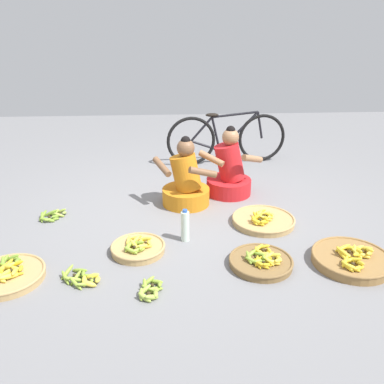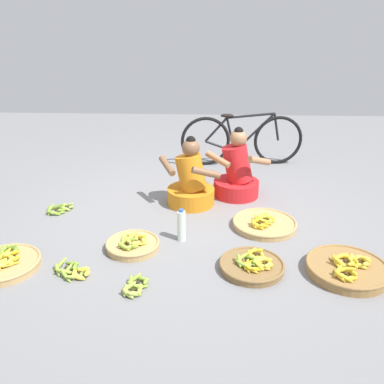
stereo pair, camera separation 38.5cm
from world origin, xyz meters
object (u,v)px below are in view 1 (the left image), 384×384
Objects in this scene: vendor_woman_front at (186,183)px; banana_basket_back_right at (7,275)px; water_bottle at (185,226)px; loose_bananas_back_left at (52,215)px; banana_basket_back_center at (263,220)px; banana_basket_near_vendor at (351,259)px; loose_bananas_near_bicycle at (150,290)px; banana_basket_front_left at (261,261)px; banana_basket_mid_left at (138,248)px; loose_bananas_front_center at (83,278)px; vendor_woman_behind at (229,173)px; bicycle_leaning at (227,138)px.

vendor_woman_front reaches higher than banana_basket_back_right.
loose_bananas_back_left is at bearing 157.94° from water_bottle.
banana_basket_back_center is 0.95m from banana_basket_near_vendor.
loose_bananas_back_left reaches higher than loose_bananas_near_bicycle.
banana_basket_near_vendor is 1.68m from loose_bananas_near_bicycle.
loose_bananas_back_left is (-1.95, 1.00, -0.01)m from banana_basket_front_left.
water_bottle is at bearing 23.01° from banana_basket_mid_left.
banana_basket_mid_left is (-0.47, -0.99, -0.20)m from vendor_woman_front.
banana_basket_mid_left is 1.45× the size of loose_bananas_front_center.
banana_basket_back_right reaches higher than loose_bananas_front_center.
water_bottle is (-0.61, 0.46, 0.11)m from banana_basket_front_left.
vendor_woman_behind is 2.46× the size of loose_bananas_front_center.
loose_bananas_front_center is at bearing -144.67° from water_bottle.
vendor_woman_front is 1.99m from banana_basket_back_right.
vendor_woman_front is 0.95× the size of vendor_woman_behind.
banana_basket_mid_left is 1.81m from banana_basket_near_vendor.
loose_bananas_back_left is at bearing 141.85° from banana_basket_mid_left.
water_bottle reaches higher than loose_bananas_front_center.
banana_basket_front_left is at bearing 178.26° from banana_basket_near_vendor.
banana_basket_mid_left is at bearing 19.26° from banana_basket_back_right.
vendor_woman_front is 1.33× the size of banana_basket_back_right.
banana_basket_mid_left is 0.47m from water_bottle.
banana_basket_mid_left reaches higher than banana_basket_back_center.
banana_basket_near_vendor is (0.67, -2.67, -0.31)m from bicycle_leaning.
banana_basket_back_center is 0.97× the size of banana_basket_near_vendor.
water_bottle is at bearing 20.40° from banana_basket_back_right.
vendor_woman_front reaches higher than water_bottle.
banana_basket_back_center is 0.77m from banana_basket_front_left.
loose_bananas_back_left is at bearing 173.18° from banana_basket_back_center.
banana_basket_back_center is at bearing 44.02° from loose_bananas_near_bicycle.
banana_basket_near_vendor is at bearing 9.84° from loose_bananas_near_bicycle.
banana_basket_mid_left is at bearing 170.46° from banana_basket_near_vendor.
banana_basket_near_vendor reaches higher than loose_bananas_back_left.
loose_bananas_back_left is at bearing 159.27° from banana_basket_near_vendor.
bicycle_leaning is 3.18m from loose_bananas_front_center.
banana_basket_back_right is (-0.99, -0.35, 0.00)m from banana_basket_mid_left.
banana_basket_near_vendor reaches higher than loose_bananas_front_center.
vendor_woman_behind is 0.48× the size of bicycle_leaning.
banana_basket_front_left is at bearing -36.89° from water_bottle.
loose_bananas_back_left is 1.68m from loose_bananas_near_bicycle.
vendor_woman_behind is 1.76m from banana_basket_near_vendor.
vendor_woman_front is at bearing 64.74° from banana_basket_mid_left.
banana_basket_front_left is 0.77m from water_bottle.
banana_basket_back_center is (0.75, -0.52, -0.20)m from vendor_woman_front.
loose_bananas_near_bicycle is (-0.86, -1.84, -0.23)m from vendor_woman_behind.
loose_bananas_back_left is at bearing -169.10° from vendor_woman_front.
vendor_woman_behind is at bearing 106.74° from banana_basket_back_center.
loose_bananas_back_left is 0.83× the size of loose_bananas_front_center.
banana_basket_near_vendor reaches higher than loose_bananas_near_bicycle.
banana_basket_back_right is at bearing 167.93° from loose_bananas_near_bicycle.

